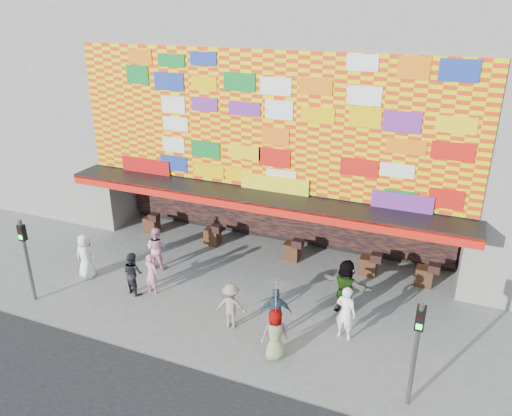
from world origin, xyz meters
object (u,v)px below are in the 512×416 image
(ped_b, at_px, (151,274))
(ped_h, at_px, (346,313))
(ped_a, at_px, (86,256))
(ped_g, at_px, (275,335))
(ped_e, at_px, (276,312))
(ped_f, at_px, (346,287))
(parasol, at_px, (276,295))
(ped_i, at_px, (156,248))
(ped_d, at_px, (231,305))
(signal_left, at_px, (26,251))
(ped_c, at_px, (133,273))
(signal_right, at_px, (416,344))

(ped_b, distance_m, ped_h, 6.79)
(ped_a, bearing_deg, ped_g, 158.87)
(ped_e, height_order, ped_f, ped_f)
(ped_b, distance_m, ped_f, 6.63)
(ped_e, xyz_separation_m, ped_g, (0.35, -1.00, -0.01))
(ped_h, relative_size, parasol, 0.99)
(ped_e, xyz_separation_m, ped_f, (1.65, 2.01, 0.14))
(ped_b, xyz_separation_m, ped_i, (-0.83, 1.59, 0.07))
(ped_f, bearing_deg, ped_d, 47.20)
(ped_a, bearing_deg, ped_h, 170.64)
(ped_g, relative_size, parasol, 0.89)
(signal_left, distance_m, ped_c, 3.52)
(ped_c, bearing_deg, ped_a, 11.69)
(signal_left, distance_m, ped_b, 4.14)
(ped_g, xyz_separation_m, parasol, (0.00, 0.00, 1.32))
(signal_left, height_order, ped_a, signal_left)
(ped_d, height_order, ped_g, ped_g)
(signal_left, height_order, parasol, signal_left)
(ped_b, relative_size, ped_d, 1.00)
(ped_a, distance_m, ped_i, 2.54)
(signal_left, bearing_deg, ped_f, 18.74)
(ped_f, bearing_deg, ped_b, 25.03)
(signal_right, height_order, ped_g, signal_right)
(ped_b, relative_size, ped_f, 0.80)
(ped_d, bearing_deg, ped_h, -178.66)
(ped_b, height_order, ped_e, ped_e)
(signal_left, relative_size, parasol, 1.68)
(ped_e, bearing_deg, ped_g, 89.50)
(ped_f, relative_size, parasol, 1.06)
(ped_c, height_order, ped_e, ped_e)
(signal_left, xyz_separation_m, ped_i, (2.65, 3.53, -1.03))
(signal_right, distance_m, ped_i, 10.42)
(parasol, bearing_deg, signal_right, -5.46)
(ped_g, distance_m, parasol, 1.32)
(ped_a, height_order, ped_g, ped_a)
(ped_f, bearing_deg, ped_e, 63.27)
(ped_c, height_order, ped_h, ped_h)
(ped_b, height_order, parasol, parasol)
(ped_b, height_order, ped_h, ped_h)
(ped_b, bearing_deg, ped_d, 175.80)
(ped_c, xyz_separation_m, ped_d, (3.98, -0.47, -0.02))
(parasol, bearing_deg, ped_g, 0.00)
(ped_h, bearing_deg, ped_i, 2.50)
(ped_f, relative_size, ped_i, 1.14)
(ped_e, distance_m, ped_g, 1.06)
(ped_h, bearing_deg, ped_b, 14.41)
(ped_b, relative_size, ped_h, 0.85)
(signal_left, relative_size, ped_e, 1.86)
(ped_c, distance_m, ped_i, 1.84)
(ped_e, bearing_deg, ped_d, -14.88)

